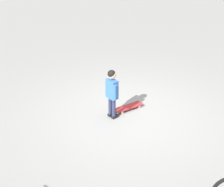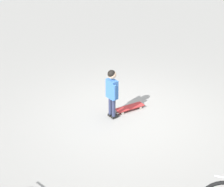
# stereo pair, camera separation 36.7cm
# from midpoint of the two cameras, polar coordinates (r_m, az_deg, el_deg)

# --- Properties ---
(ground_plane) EXTENTS (50.00, 50.00, 0.00)m
(ground_plane) POSITION_cam_midpoint_polar(r_m,az_deg,el_deg) (6.86, 1.59, -3.92)
(ground_plane) COLOR gray
(child_person) EXTENTS (0.29, 0.33, 1.06)m
(child_person) POSITION_cam_midpoint_polar(r_m,az_deg,el_deg) (6.50, -1.61, 0.81)
(child_person) COLOR #2D3351
(child_person) RESTS_ON ground
(skateboard) EXTENTS (0.68, 0.41, 0.07)m
(skateboard) POSITION_cam_midpoint_polar(r_m,az_deg,el_deg) (7.06, 1.46, -2.37)
(skateboard) COLOR #B22D2D
(skateboard) RESTS_ON ground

